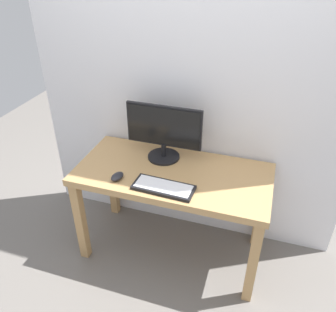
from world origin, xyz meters
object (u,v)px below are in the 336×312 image
(desk, at_px, (173,183))
(monitor, at_px, (164,131))
(keyboard_primary, at_px, (163,187))
(mouse, at_px, (117,176))

(desk, bearing_deg, monitor, 126.23)
(monitor, distance_m, keyboard_primary, 0.43)
(desk, distance_m, monitor, 0.37)
(keyboard_primary, bearing_deg, desk, 89.61)
(desk, bearing_deg, mouse, -149.10)
(keyboard_primary, bearing_deg, monitor, 107.75)
(desk, bearing_deg, keyboard_primary, -90.39)
(desk, xyz_separation_m, monitor, (-0.12, 0.16, 0.32))
(mouse, bearing_deg, keyboard_primary, 10.42)
(mouse, bearing_deg, monitor, 71.32)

